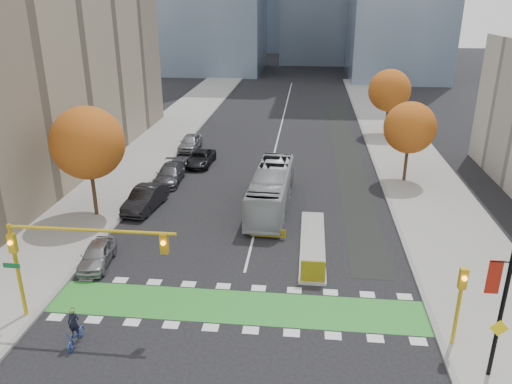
% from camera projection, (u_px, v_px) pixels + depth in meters
% --- Properties ---
extents(ground, '(300.00, 300.00, 0.00)m').
position_uv_depth(ground, '(232.00, 324.00, 24.87)').
color(ground, black).
rests_on(ground, ground).
extents(sidewalk_west, '(7.00, 120.00, 0.15)m').
position_uv_depth(sidewalk_west, '(117.00, 178.00, 44.69)').
color(sidewalk_west, gray).
rests_on(sidewalk_west, ground).
extents(sidewalk_east, '(7.00, 120.00, 0.15)m').
position_uv_depth(sidewalk_east, '(426.00, 189.00, 42.02)').
color(sidewalk_east, gray).
rests_on(sidewalk_east, ground).
extents(curb_west, '(0.30, 120.00, 0.16)m').
position_uv_depth(curb_west, '(155.00, 179.00, 44.35)').
color(curb_west, gray).
rests_on(curb_west, ground).
extents(curb_east, '(0.30, 120.00, 0.16)m').
position_uv_depth(curb_east, '(384.00, 188.00, 42.37)').
color(curb_east, gray).
rests_on(curb_east, ground).
extents(bike_crossing, '(20.00, 3.00, 0.01)m').
position_uv_depth(bike_crossing, '(236.00, 307.00, 26.26)').
color(bike_crossing, '#2D882C').
rests_on(bike_crossing, ground).
extents(centre_line, '(0.15, 70.00, 0.01)m').
position_uv_depth(centre_line, '(280.00, 128.00, 61.89)').
color(centre_line, silver).
rests_on(centre_line, ground).
extents(bike_lane_paint, '(2.50, 50.00, 0.01)m').
position_uv_depth(bike_lane_paint, '(347.00, 154.00, 51.90)').
color(bike_lane_paint, black).
rests_on(bike_lane_paint, ground).
extents(median_island, '(1.60, 10.00, 0.16)m').
position_uv_depth(median_island, '(313.00, 244.00, 32.78)').
color(median_island, gray).
rests_on(median_island, ground).
extents(hazard_board, '(1.40, 0.12, 1.30)m').
position_uv_depth(hazard_board, '(313.00, 271.00, 28.07)').
color(hazard_board, yellow).
rests_on(hazard_board, median_island).
extents(tree_west, '(5.20, 5.20, 8.22)m').
position_uv_depth(tree_west, '(88.00, 143.00, 35.11)').
color(tree_west, '#332114').
rests_on(tree_west, ground).
extents(tree_east_near, '(4.40, 4.40, 7.08)m').
position_uv_depth(tree_east_near, '(410.00, 128.00, 42.27)').
color(tree_east_near, '#332114').
rests_on(tree_east_near, ground).
extents(tree_east_far, '(4.80, 4.80, 7.65)m').
position_uv_depth(tree_east_far, '(390.00, 91.00, 56.89)').
color(tree_east_far, '#332114').
rests_on(tree_east_far, ground).
extents(traffic_signal_west, '(8.53, 0.56, 5.20)m').
position_uv_depth(traffic_signal_west, '(64.00, 249.00, 23.71)').
color(traffic_signal_west, '#BF9914').
rests_on(traffic_signal_west, ground).
extents(traffic_signal_east, '(0.35, 0.43, 4.10)m').
position_uv_depth(traffic_signal_east, '(460.00, 295.00, 22.36)').
color(traffic_signal_east, '#BF9914').
rests_on(traffic_signal_east, ground).
extents(banner_lamppost, '(1.65, 0.36, 8.28)m').
position_uv_depth(banner_lamppost, '(507.00, 284.00, 19.73)').
color(banner_lamppost, black).
rests_on(banner_lamppost, ground).
extents(cyclist, '(0.61, 1.71, 1.97)m').
position_uv_depth(cyclist, '(75.00, 333.00, 23.19)').
color(cyclist, '#2340A1').
rests_on(cyclist, ground).
extents(bus, '(3.05, 11.16, 3.08)m').
position_uv_depth(bus, '(271.00, 189.00, 38.00)').
color(bus, '#A3A8AA').
rests_on(bus, ground).
extents(parked_car_a, '(2.05, 4.18, 1.37)m').
position_uv_depth(parked_car_a, '(97.00, 255.00, 30.14)').
color(parked_car_a, gray).
rests_on(parked_car_a, ground).
extents(parked_car_b, '(2.44, 5.38, 1.71)m').
position_uv_depth(parked_car_b, '(145.00, 199.00, 38.05)').
color(parked_car_b, black).
rests_on(parked_car_b, ground).
extents(parked_car_c, '(2.32, 5.31, 1.52)m').
position_uv_depth(parked_car_c, '(170.00, 174.00, 43.66)').
color(parked_car_c, '#46474B').
rests_on(parked_car_c, ground).
extents(parked_car_d, '(2.45, 4.99, 1.37)m').
position_uv_depth(parked_car_d, '(200.00, 158.00, 48.15)').
color(parked_car_d, black).
rests_on(parked_car_d, ground).
extents(parked_car_e, '(1.99, 4.79, 1.62)m').
position_uv_depth(parked_car_e, '(190.00, 142.00, 52.94)').
color(parked_car_e, '#939398').
rests_on(parked_car_e, ground).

